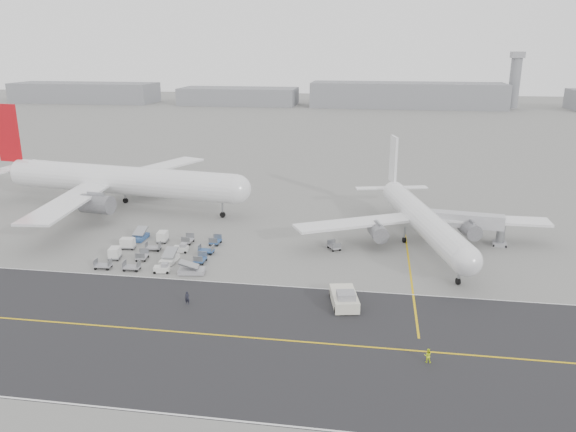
% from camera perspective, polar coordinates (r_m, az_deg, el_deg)
% --- Properties ---
extents(ground, '(700.00, 700.00, 0.00)m').
position_cam_1_polar(ground, '(88.41, -7.36, -6.07)').
color(ground, gray).
rests_on(ground, ground).
extents(taxiway, '(220.00, 59.00, 0.03)m').
position_cam_1_polar(taxiway, '(71.57, -7.48, -11.88)').
color(taxiway, '#29292B').
rests_on(taxiway, ground).
extents(horizon_buildings, '(520.00, 28.00, 28.00)m').
position_cam_1_polar(horizon_buildings, '(339.75, 10.17, 10.85)').
color(horizon_buildings, gray).
rests_on(horizon_buildings, ground).
extents(control_tower, '(7.00, 7.00, 31.25)m').
position_cam_1_polar(control_tower, '(351.80, 22.06, 12.77)').
color(control_tower, gray).
rests_on(control_tower, ground).
extents(airliner_a, '(63.18, 62.08, 21.88)m').
position_cam_1_polar(airliner_a, '(128.22, -17.12, 3.53)').
color(airliner_a, white).
rests_on(airliner_a, ground).
extents(airliner_b, '(45.32, 46.36, 16.27)m').
position_cam_1_polar(airliner_b, '(103.54, 13.35, -0.18)').
color(airliner_b, white).
rests_on(airliner_b, ground).
extents(pushback_tug, '(4.61, 9.20, 2.59)m').
position_cam_1_polar(pushback_tug, '(78.25, 5.74, -8.32)').
color(pushback_tug, silver).
rests_on(pushback_tug, ground).
extents(jet_bridge, '(15.22, 4.80, 5.68)m').
position_cam_1_polar(jet_bridge, '(106.05, 17.47, -0.52)').
color(jet_bridge, gray).
rests_on(jet_bridge, ground).
extents(gse_cluster, '(23.65, 22.89, 2.03)m').
position_cam_1_polar(gse_cluster, '(98.26, -12.64, -3.95)').
color(gse_cluster, '#9B9BA0').
rests_on(gse_cluster, ground).
extents(stray_dolly, '(2.64, 2.99, 1.57)m').
position_cam_1_polar(stray_dolly, '(99.09, 4.70, -3.40)').
color(stray_dolly, silver).
rests_on(stray_dolly, ground).
extents(ground_crew_a, '(0.71, 0.49, 1.91)m').
position_cam_1_polar(ground_crew_a, '(79.44, -10.20, -8.20)').
color(ground_crew_a, black).
rests_on(ground_crew_a, ground).
extents(ground_crew_b, '(0.84, 0.66, 1.71)m').
position_cam_1_polar(ground_crew_b, '(67.00, 14.00, -13.59)').
color(ground_crew_b, '#DBF51C').
rests_on(ground_crew_b, ground).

